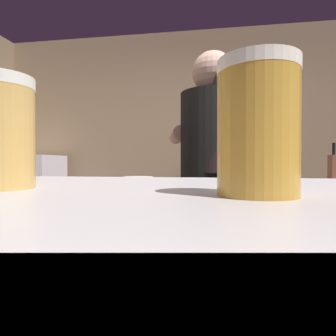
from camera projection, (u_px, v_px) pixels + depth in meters
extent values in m
cube|color=#9B805F|center=(204.00, 141.00, 3.59)|extent=(5.20, 0.10, 2.70)
cube|color=brown|center=(247.00, 255.00, 1.95)|extent=(2.10, 0.60, 0.93)
cube|color=#3C3A43|center=(224.00, 211.00, 3.29)|extent=(0.81, 0.36, 1.09)
cube|color=silver|center=(31.00, 205.00, 3.48)|extent=(0.63, 0.55, 1.18)
cube|color=#262626|center=(33.00, 203.00, 3.16)|extent=(0.03, 0.03, 0.42)
cube|color=yellow|center=(8.00, 195.00, 3.22)|extent=(0.10, 0.01, 0.12)
cube|color=#2F2B38|center=(212.00, 284.00, 1.54)|extent=(0.28, 0.20, 0.88)
cylinder|color=black|center=(213.00, 148.00, 1.53)|extent=(0.34, 0.34, 0.57)
sphere|color=#CFA38A|center=(213.00, 72.00, 1.53)|extent=(0.22, 0.22, 0.22)
cone|color=black|center=(217.00, 120.00, 1.43)|extent=(0.18, 0.18, 0.52)
cylinder|color=#CFA38A|center=(178.00, 135.00, 1.68)|extent=(0.15, 0.33, 0.08)
cylinder|color=#CFA38A|center=(236.00, 136.00, 1.70)|extent=(0.15, 0.33, 0.08)
cylinder|color=black|center=(334.00, 149.00, 1.80)|extent=(0.02, 0.02, 0.08)
cylinder|color=silver|center=(138.00, 181.00, 2.01)|extent=(0.20, 0.20, 0.06)
cube|color=silver|center=(257.00, 185.00, 1.89)|extent=(0.24, 0.05, 0.01)
cylinder|color=gold|center=(258.00, 135.00, 0.27)|extent=(0.07, 0.07, 0.11)
cylinder|color=white|center=(258.00, 67.00, 0.27)|extent=(0.08, 0.08, 0.01)
cylinder|color=#E0B059|center=(0.00, 139.00, 0.35)|extent=(0.08, 0.08, 0.12)
cylinder|color=#CBD07D|center=(195.00, 155.00, 3.41)|extent=(0.05, 0.05, 0.16)
cylinder|color=#CBD07D|center=(195.00, 146.00, 3.41)|extent=(0.02, 0.02, 0.06)
cylinder|color=#333333|center=(195.00, 143.00, 3.41)|extent=(0.03, 0.03, 0.01)
cylinder|color=black|center=(236.00, 156.00, 3.31)|extent=(0.06, 0.06, 0.15)
cylinder|color=black|center=(236.00, 146.00, 3.31)|extent=(0.03, 0.03, 0.06)
cylinder|color=red|center=(236.00, 143.00, 3.31)|extent=(0.03, 0.03, 0.01)
cylinder|color=red|center=(198.00, 157.00, 3.31)|extent=(0.06, 0.06, 0.13)
cylinder|color=red|center=(198.00, 149.00, 3.31)|extent=(0.03, 0.03, 0.05)
cylinder|color=white|center=(198.00, 146.00, 3.31)|extent=(0.03, 0.03, 0.01)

